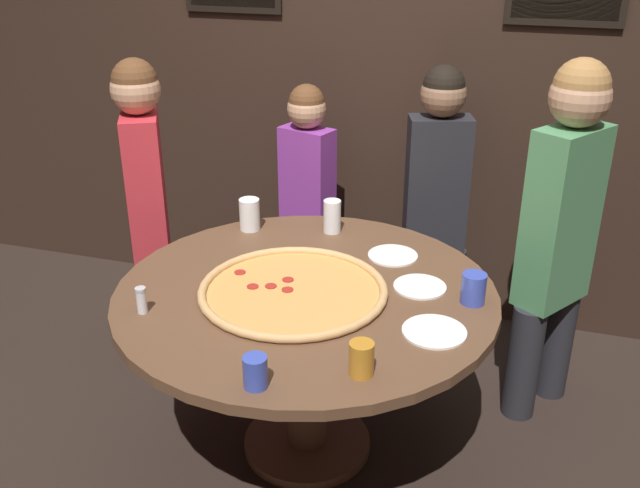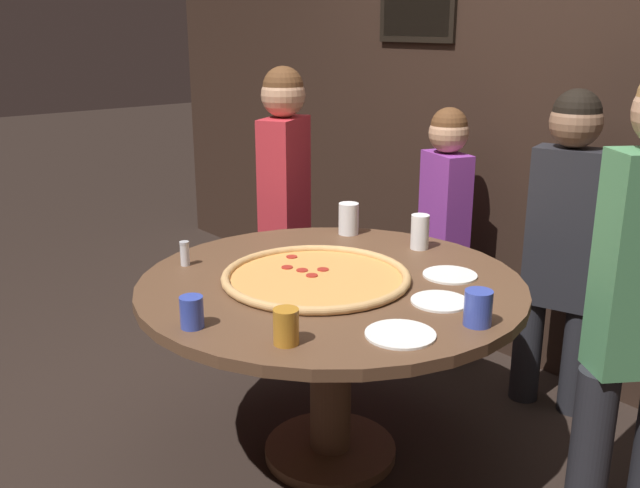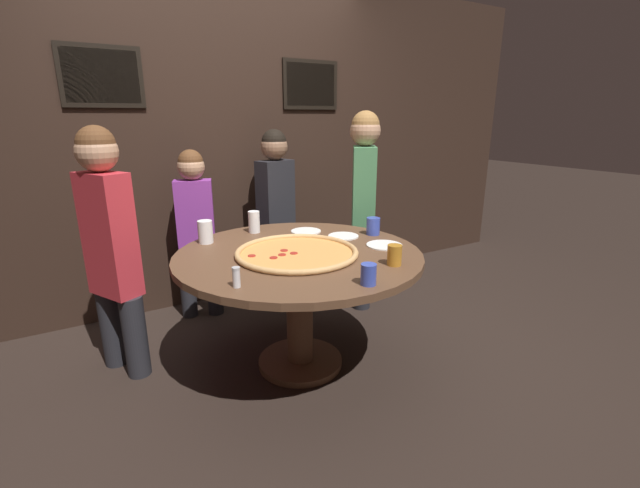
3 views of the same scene
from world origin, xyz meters
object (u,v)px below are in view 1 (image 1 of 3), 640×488
(drink_cup_front_edge, at_px, (473,288))
(condiment_shaker, at_px, (141,300))
(giant_pizza, at_px, (293,290))
(diner_centre_back, at_px, (307,192))
(drink_cup_centre_back, at_px, (255,372))
(diner_far_right, at_px, (436,192))
(white_plate_right_side, at_px, (434,331))
(drink_cup_far_left, at_px, (250,214))
(diner_side_right, at_px, (560,225))
(white_plate_near_front, at_px, (420,287))
(drink_cup_near_left, at_px, (361,359))
(drink_cup_far_right, at_px, (332,216))
(diner_side_left, at_px, (147,195))
(dining_table, at_px, (306,324))
(white_plate_beside_cup, at_px, (393,256))

(drink_cup_front_edge, distance_m, condiment_shaker, 1.17)
(giant_pizza, distance_m, condiment_shaker, 0.54)
(drink_cup_front_edge, relative_size, diner_centre_back, 0.09)
(drink_cup_centre_back, xyz_separation_m, diner_far_right, (0.28, 1.62, 0.00))
(white_plate_right_side, xyz_separation_m, diner_far_right, (-0.18, 1.17, 0.05))
(diner_centre_back, bearing_deg, drink_cup_centre_back, 120.79)
(drink_cup_far_left, distance_m, diner_far_right, 0.92)
(drink_cup_far_left, bearing_deg, diner_side_right, 5.87)
(drink_cup_front_edge, xyz_separation_m, white_plate_near_front, (-0.20, 0.05, -0.05))
(diner_side_right, bearing_deg, diner_centre_back, -75.65)
(drink_cup_near_left, xyz_separation_m, drink_cup_front_edge, (0.27, 0.54, 0.00))
(drink_cup_front_edge, bearing_deg, drink_cup_far_right, 145.58)
(drink_cup_far_right, height_order, white_plate_right_side, drink_cup_far_right)
(drink_cup_centre_back, bearing_deg, diner_side_left, 131.64)
(drink_cup_centre_back, xyz_separation_m, drink_cup_far_right, (-0.10, 1.15, 0.02))
(drink_cup_centre_back, height_order, diner_far_right, diner_far_right)
(drink_cup_front_edge, bearing_deg, condiment_shaker, -159.32)
(giant_pizza, xyz_separation_m, diner_centre_back, (-0.29, 1.06, -0.03))
(drink_cup_far_right, relative_size, drink_cup_front_edge, 1.28)
(drink_cup_far_left, relative_size, diner_side_left, 0.10)
(drink_cup_far_right, bearing_deg, white_plate_right_side, -51.11)
(drink_cup_near_left, xyz_separation_m, white_plate_near_front, (0.07, 0.60, -0.05))
(drink_cup_centre_back, distance_m, drink_cup_near_left, 0.32)
(drink_cup_front_edge, height_order, condiment_shaker, drink_cup_front_edge)
(white_plate_near_front, relative_size, diner_centre_back, 0.16)
(diner_far_right, bearing_deg, white_plate_near_front, 77.29)
(white_plate_right_side, bearing_deg, dining_table, 162.73)
(drink_cup_near_left, relative_size, white_plate_beside_cup, 0.54)
(drink_cup_centre_back, bearing_deg, diner_side_right, 54.96)
(white_plate_right_side, xyz_separation_m, diner_side_right, (0.38, 0.75, 0.13))
(drink_cup_far_left, height_order, white_plate_right_side, drink_cup_far_left)
(condiment_shaker, distance_m, diner_centre_back, 1.35)
(giant_pizza, xyz_separation_m, drink_cup_front_edge, (0.64, 0.13, 0.04))
(drink_cup_centre_back, xyz_separation_m, diner_side_left, (-0.99, 1.11, 0.03))
(white_plate_beside_cup, bearing_deg, dining_table, -124.06)
(diner_side_left, relative_size, diner_centre_back, 1.14)
(drink_cup_near_left, xyz_separation_m, condiment_shaker, (-0.82, 0.13, -0.01))
(drink_cup_centre_back, xyz_separation_m, white_plate_near_front, (0.36, 0.75, -0.05))
(white_plate_right_side, bearing_deg, diner_far_right, 98.70)
(condiment_shaker, bearing_deg, drink_cup_front_edge, 20.68)
(drink_cup_front_edge, bearing_deg, dining_table, -171.83)
(diner_side_left, bearing_deg, diner_centre_back, -78.01)
(drink_cup_far_right, distance_m, drink_cup_front_edge, 0.80)
(white_plate_right_side, distance_m, diner_centre_back, 1.43)
(drink_cup_front_edge, bearing_deg, drink_cup_far_left, 159.97)
(drink_cup_near_left, relative_size, condiment_shaker, 1.13)
(giant_pizza, relative_size, diner_side_left, 0.48)
(white_plate_right_side, bearing_deg, giant_pizza, 168.10)
(diner_side_right, bearing_deg, white_plate_beside_cup, -37.52)
(giant_pizza, xyz_separation_m, diner_side_left, (-0.90, 0.54, 0.07))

